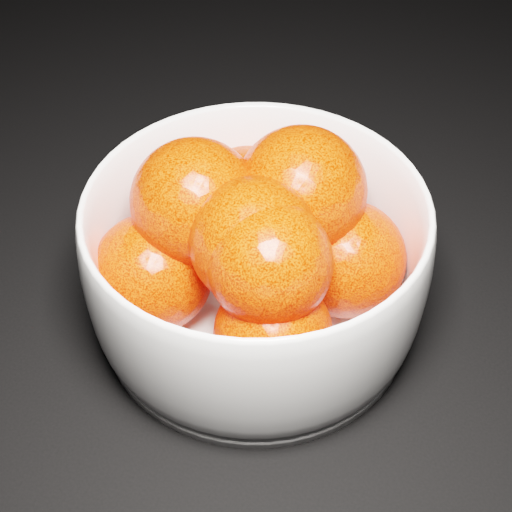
% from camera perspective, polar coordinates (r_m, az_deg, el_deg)
% --- Properties ---
extents(bowl, '(0.25, 0.25, 0.12)m').
position_cam_1_polar(bowl, '(0.52, -0.00, -0.47)').
color(bowl, white).
rests_on(bowl, ground).
extents(orange_pile, '(0.22, 0.21, 0.14)m').
position_cam_1_polar(orange_pile, '(0.51, -0.13, 1.34)').
color(orange_pile, '#FF2A08').
rests_on(orange_pile, bowl).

